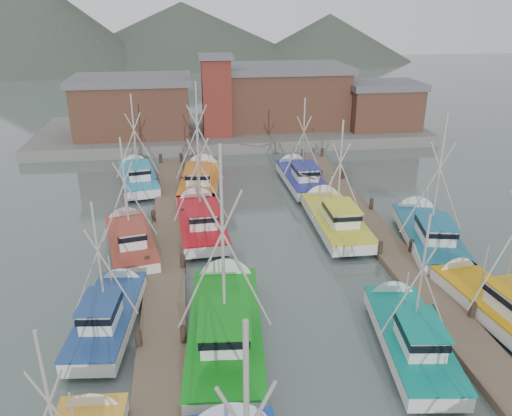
{
  "coord_description": "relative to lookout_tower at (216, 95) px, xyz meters",
  "views": [
    {
      "loc": [
        -5.37,
        -20.93,
        14.67
      ],
      "look_at": [
        -1.26,
        8.07,
        2.6
      ],
      "focal_mm": 35.0,
      "sensor_mm": 36.0,
      "label": 1
    }
  ],
  "objects": [
    {
      "name": "boat_14",
      "position": [
        -7.78,
        -11.82,
        -4.87
      ],
      "size": [
        4.15,
        9.16,
        8.67
      ],
      "rotation": [
        0.0,
        0.0,
        0.17
      ],
      "color": "#101F36",
      "rests_on": "ground"
    },
    {
      "name": "boat_7",
      "position": [
        11.37,
        -34.4,
        -4.87
      ],
      "size": [
        3.76,
        8.58,
        9.47
      ],
      "rotation": [
        0.0,
        0.0,
        0.11
      ],
      "color": "#101F36",
      "rests_on": "ground"
    },
    {
      "name": "distant_hills",
      "position": [
        -10.76,
        89.59,
        -5.55
      ],
      "size": [
        175.0,
        140.0,
        42.0
      ],
      "color": "#40493D",
      "rests_on": "ground"
    },
    {
      "name": "boat_4",
      "position": [
        -2.04,
        -34.16,
        -4.86
      ],
      "size": [
        4.27,
        10.65,
        10.56
      ],
      "rotation": [
        0.0,
        0.0,
        -0.09
      ],
      "color": "#101F36",
      "rests_on": "ground"
    },
    {
      "name": "boat_8",
      "position": [
        -2.75,
        -21.91,
        -4.87
      ],
      "size": [
        3.7,
        9.51,
        9.13
      ],
      "rotation": [
        0.0,
        0.0,
        0.05
      ],
      "color": "#101F36",
      "rests_on": "ground"
    },
    {
      "name": "boat_12",
      "position": [
        -2.4,
        -13.36,
        -4.87
      ],
      "size": [
        4.03,
        10.04,
        9.91
      ],
      "rotation": [
        0.0,
        0.0,
        -0.1
      ],
      "color": "#101F36",
      "rests_on": "ground"
    },
    {
      "name": "shed_center",
      "position": [
        8.0,
        4.0,
        -0.86
      ],
      "size": [
        14.84,
        9.54,
        6.9
      ],
      "color": "brown",
      "rests_on": "quay"
    },
    {
      "name": "dock_left",
      "position": [
        -5.0,
        -28.96,
        -5.34
      ],
      "size": [
        2.3,
        46.0,
        1.5
      ],
      "color": "brown",
      "rests_on": "ground"
    },
    {
      "name": "shed_left",
      "position": [
        -9.0,
        2.0,
        -1.21
      ],
      "size": [
        12.72,
        8.48,
        6.2
      ],
      "color": "brown",
      "rests_on": "quay"
    },
    {
      "name": "lookout_tower",
      "position": [
        0.0,
        0.0,
        0.0
      ],
      "size": [
        3.6,
        3.6,
        8.5
      ],
      "color": "maroon",
      "rests_on": "quay"
    },
    {
      "name": "boat_5",
      "position": [
        6.14,
        -36.24,
        -4.87
      ],
      "size": [
        3.6,
        8.62,
        7.57
      ],
      "rotation": [
        0.0,
        0.0,
        -0.13
      ],
      "color": "#101F36",
      "rests_on": "ground"
    },
    {
      "name": "boat_6",
      "position": [
        -7.53,
        -32.66,
        -4.87
      ],
      "size": [
        3.26,
        8.1,
        7.35
      ],
      "rotation": [
        0.0,
        0.0,
        -0.11
      ],
      "color": "#101F36",
      "rests_on": "ground"
    },
    {
      "name": "boat_9",
      "position": [
        6.55,
        -22.89,
        -4.87
      ],
      "size": [
        3.55,
        9.61,
        8.65
      ],
      "rotation": [
        0.0,
        0.0,
        -0.01
      ],
      "color": "#101F36",
      "rests_on": "ground"
    },
    {
      "name": "ground",
      "position": [
        2.0,
        -33.0,
        -5.55
      ],
      "size": [
        260.0,
        260.0,
        0.0
      ],
      "primitive_type": "plane",
      "color": "#50615C",
      "rests_on": "ground"
    },
    {
      "name": "shed_right",
      "position": [
        19.0,
        1.0,
        -1.71
      ],
      "size": [
        8.48,
        6.36,
        5.2
      ],
      "color": "brown",
      "rests_on": "quay"
    },
    {
      "name": "dock_right",
      "position": [
        9.0,
        -28.96,
        -5.34
      ],
      "size": [
        2.3,
        46.0,
        1.5
      ],
      "color": "brown",
      "rests_on": "ground"
    },
    {
      "name": "gull_far",
      "position": [
        2.19,
        -33.68,
        2.02
      ],
      "size": [
        1.51,
        0.66,
        0.24
      ],
      "rotation": [
        0.0,
        0.0,
        -0.54
      ],
      "color": "gray",
      "rests_on": "ground"
    },
    {
      "name": "boat_13",
      "position": [
        6.18,
        -13.85,
        -4.87
      ],
      "size": [
        3.42,
        9.17,
        8.38
      ],
      "rotation": [
        0.0,
        0.0,
        0.02
      ],
      "color": "#101F36",
      "rests_on": "ground"
    },
    {
      "name": "quay",
      "position": [
        2.0,
        4.0,
        -4.95
      ],
      "size": [
        44.0,
        16.0,
        1.2
      ],
      "primitive_type": "cube",
      "color": "slate",
      "rests_on": "ground"
    },
    {
      "name": "boat_11",
      "position": [
        11.91,
        -26.13,
        -4.87
      ],
      "size": [
        4.84,
        9.99,
        9.63
      ],
      "rotation": [
        0.0,
        0.0,
        -0.2
      ],
      "color": "#101F36",
      "rests_on": "ground"
    },
    {
      "name": "gull_near",
      "position": [
        -0.37,
        -33.39,
        3.46
      ],
      "size": [
        1.55,
        0.62,
        0.24
      ],
      "rotation": [
        0.0,
        0.0,
        0.1
      ],
      "color": "gray",
      "rests_on": "ground"
    },
    {
      "name": "boat_10",
      "position": [
        -7.33,
        -24.36,
        -4.87
      ],
      "size": [
        4.1,
        8.77,
        8.17
      ],
      "rotation": [
        0.0,
        0.0,
        0.19
      ],
      "color": "#101F36",
      "rests_on": "ground"
    }
  ]
}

